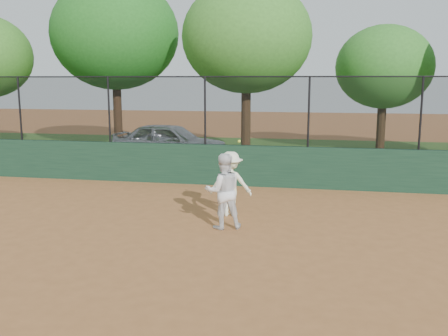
% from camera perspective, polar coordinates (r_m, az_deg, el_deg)
% --- Properties ---
extents(ground, '(80.00, 80.00, 0.00)m').
position_cam_1_polar(ground, '(9.30, -7.54, -9.50)').
color(ground, '#9E6033').
rests_on(ground, ground).
extents(back_wall, '(26.00, 0.20, 1.20)m').
position_cam_1_polar(back_wall, '(14.79, -0.25, 0.35)').
color(back_wall, '#1B3D28').
rests_on(back_wall, ground).
extents(grass_strip, '(36.00, 12.00, 0.01)m').
position_cam_1_polar(grass_strip, '(20.72, 2.97, 1.48)').
color(grass_strip, '#264816').
rests_on(grass_strip, ground).
extents(parked_car, '(4.47, 2.02, 1.49)m').
position_cam_1_polar(parked_car, '(19.11, -6.20, 2.95)').
color(parked_car, '#A7ABB0').
rests_on(parked_car, ground).
extents(player_second, '(0.94, 0.84, 1.59)m').
position_cam_1_polar(player_second, '(10.45, -0.08, -2.66)').
color(player_second, white).
rests_on(player_second, ground).
extents(player_main, '(0.97, 0.57, 1.79)m').
position_cam_1_polar(player_main, '(11.42, 0.76, -1.82)').
color(player_main, white).
rests_on(player_main, ground).
extents(fence_assembly, '(26.00, 0.06, 2.00)m').
position_cam_1_polar(fence_assembly, '(14.60, -0.37, 6.69)').
color(fence_assembly, black).
rests_on(fence_assembly, back_wall).
extents(tree_1, '(5.35, 4.87, 7.28)m').
position_cam_1_polar(tree_1, '(21.95, -12.38, 14.72)').
color(tree_1, '#3E2615').
rests_on(tree_1, ground).
extents(tree_2, '(4.81, 4.37, 6.73)m').
position_cam_1_polar(tree_2, '(19.03, 2.59, 14.72)').
color(tree_2, '#402A17').
rests_on(tree_2, ground).
extents(tree_3, '(3.90, 3.55, 5.28)m').
position_cam_1_polar(tree_3, '(21.61, 17.84, 10.90)').
color(tree_3, '#372412').
rests_on(tree_3, ground).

